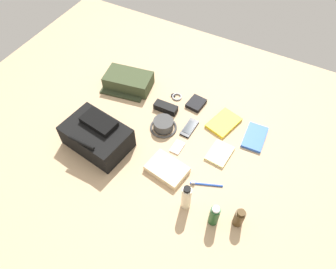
{
  "coord_description": "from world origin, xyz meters",
  "views": [
    {
      "loc": [
        -0.49,
        0.92,
        1.41
      ],
      "look_at": [
        0.0,
        0.0,
        0.04
      ],
      "focal_mm": 33.53,
      "sensor_mm": 36.0,
      "label": 1
    }
  ],
  "objects_px": {
    "toiletry_pouch": "(128,81)",
    "travel_guidebook": "(224,123)",
    "wallet": "(196,103)",
    "wristwatch": "(176,97)",
    "backpack": "(97,136)",
    "sunglasses_case": "(166,108)",
    "bucket_hat": "(163,125)",
    "notepad": "(220,153)",
    "cell_phone": "(190,128)",
    "lotion_bottle": "(186,197)",
    "media_player": "(177,147)",
    "cologne_bottle": "(239,218)",
    "paperback_novel": "(255,137)",
    "folded_towel": "(167,169)",
    "shampoo_bottle": "(214,215)",
    "toothbrush": "(204,184)"
  },
  "relations": [
    {
      "from": "cologne_bottle",
      "to": "travel_guidebook",
      "type": "xyz_separation_m",
      "value": [
        0.28,
        -0.52,
        -0.05
      ]
    },
    {
      "from": "travel_guidebook",
      "to": "folded_towel",
      "type": "height_order",
      "value": "folded_towel"
    },
    {
      "from": "wallet",
      "to": "sunglasses_case",
      "type": "height_order",
      "value": "sunglasses_case"
    },
    {
      "from": "travel_guidebook",
      "to": "wallet",
      "type": "xyz_separation_m",
      "value": [
        0.2,
        -0.06,
        0.0
      ]
    },
    {
      "from": "toiletry_pouch",
      "to": "travel_guidebook",
      "type": "xyz_separation_m",
      "value": [
        -0.65,
        0.0,
        -0.03
      ]
    },
    {
      "from": "cologne_bottle",
      "to": "bucket_hat",
      "type": "bearing_deg",
      "value": -30.18
    },
    {
      "from": "travel_guidebook",
      "to": "wristwatch",
      "type": "bearing_deg",
      "value": -10.32
    },
    {
      "from": "notepad",
      "to": "sunglasses_case",
      "type": "distance_m",
      "value": 0.43
    },
    {
      "from": "folded_towel",
      "to": "media_player",
      "type": "bearing_deg",
      "value": -83.19
    },
    {
      "from": "lotion_bottle",
      "to": "media_player",
      "type": "height_order",
      "value": "lotion_bottle"
    },
    {
      "from": "cologne_bottle",
      "to": "wallet",
      "type": "xyz_separation_m",
      "value": [
        0.48,
        -0.58,
        -0.04
      ]
    },
    {
      "from": "cell_phone",
      "to": "media_player",
      "type": "distance_m",
      "value": 0.15
    },
    {
      "from": "folded_towel",
      "to": "sunglasses_case",
      "type": "height_order",
      "value": "sunglasses_case"
    },
    {
      "from": "shampoo_bottle",
      "to": "wristwatch",
      "type": "height_order",
      "value": "shampoo_bottle"
    },
    {
      "from": "lotion_bottle",
      "to": "paperback_novel",
      "type": "xyz_separation_m",
      "value": [
        -0.16,
        -0.54,
        -0.07
      ]
    },
    {
      "from": "cell_phone",
      "to": "wallet",
      "type": "relative_size",
      "value": 1.25
    },
    {
      "from": "toiletry_pouch",
      "to": "cologne_bottle",
      "type": "xyz_separation_m",
      "value": [
        -0.93,
        0.53,
        0.01
      ]
    },
    {
      "from": "toothbrush",
      "to": "wallet",
      "type": "distance_m",
      "value": 0.55
    },
    {
      "from": "toiletry_pouch",
      "to": "cell_phone",
      "type": "distance_m",
      "value": 0.51
    },
    {
      "from": "wallet",
      "to": "backpack",
      "type": "bearing_deg",
      "value": 62.26
    },
    {
      "from": "paperback_novel",
      "to": "wristwatch",
      "type": "distance_m",
      "value": 0.53
    },
    {
      "from": "backpack",
      "to": "notepad",
      "type": "height_order",
      "value": "backpack"
    },
    {
      "from": "notepad",
      "to": "shampoo_bottle",
      "type": "bearing_deg",
      "value": 112.29
    },
    {
      "from": "bucket_hat",
      "to": "notepad",
      "type": "height_order",
      "value": "bucket_hat"
    },
    {
      "from": "toothbrush",
      "to": "backpack",
      "type": "bearing_deg",
      "value": 3.84
    },
    {
      "from": "cell_phone",
      "to": "wallet",
      "type": "distance_m",
      "value": 0.19
    },
    {
      "from": "cologne_bottle",
      "to": "lotion_bottle",
      "type": "bearing_deg",
      "value": 7.9
    },
    {
      "from": "notepad",
      "to": "lotion_bottle",
      "type": "bearing_deg",
      "value": 89.55
    },
    {
      "from": "cologne_bottle",
      "to": "travel_guidebook",
      "type": "distance_m",
      "value": 0.59
    },
    {
      "from": "lotion_bottle",
      "to": "notepad",
      "type": "height_order",
      "value": "lotion_bottle"
    },
    {
      "from": "sunglasses_case",
      "to": "media_player",
      "type": "bearing_deg",
      "value": 130.0
    },
    {
      "from": "shampoo_bottle",
      "to": "bucket_hat",
      "type": "bearing_deg",
      "value": -38.98
    },
    {
      "from": "folded_towel",
      "to": "toiletry_pouch",
      "type": "bearing_deg",
      "value": -40.45
    },
    {
      "from": "wristwatch",
      "to": "sunglasses_case",
      "type": "xyz_separation_m",
      "value": [
        0.01,
        0.12,
        0.01
      ]
    },
    {
      "from": "wallet",
      "to": "wristwatch",
      "type": "bearing_deg",
      "value": 6.29
    },
    {
      "from": "backpack",
      "to": "sunglasses_case",
      "type": "relative_size",
      "value": 2.64
    },
    {
      "from": "bucket_hat",
      "to": "wristwatch",
      "type": "bearing_deg",
      "value": -79.65
    },
    {
      "from": "backpack",
      "to": "wristwatch",
      "type": "bearing_deg",
      "value": -112.36
    },
    {
      "from": "media_player",
      "to": "toothbrush",
      "type": "distance_m",
      "value": 0.26
    },
    {
      "from": "paperback_novel",
      "to": "notepad",
      "type": "distance_m",
      "value": 0.23
    },
    {
      "from": "wristwatch",
      "to": "toothbrush",
      "type": "distance_m",
      "value": 0.62
    },
    {
      "from": "media_player",
      "to": "backpack",
      "type": "bearing_deg",
      "value": 24.62
    },
    {
      "from": "toothbrush",
      "to": "notepad",
      "type": "bearing_deg",
      "value": -89.09
    },
    {
      "from": "folded_towel",
      "to": "cell_phone",
      "type": "bearing_deg",
      "value": -86.47
    },
    {
      "from": "shampoo_bottle",
      "to": "toothbrush",
      "type": "distance_m",
      "value": 0.2
    },
    {
      "from": "sunglasses_case",
      "to": "cologne_bottle",
      "type": "bearing_deg",
      "value": 142.21
    },
    {
      "from": "travel_guidebook",
      "to": "notepad",
      "type": "distance_m",
      "value": 0.21
    },
    {
      "from": "notepad",
      "to": "backpack",
      "type": "bearing_deg",
      "value": 26.82
    },
    {
      "from": "wallet",
      "to": "sunglasses_case",
      "type": "bearing_deg",
      "value": 47.09
    },
    {
      "from": "toiletry_pouch",
      "to": "cell_phone",
      "type": "height_order",
      "value": "toiletry_pouch"
    }
  ]
}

